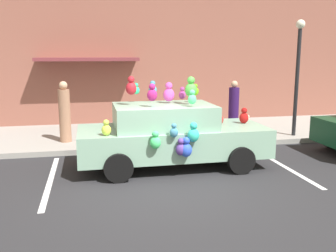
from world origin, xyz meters
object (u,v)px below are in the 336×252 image
(teddy_bear_on_sidewalk, at_px, (245,127))
(pedestrian_walking_past, at_px, (65,114))
(plush_covered_car, at_px, (171,134))
(pedestrian_by_lamp, at_px, (233,111))
(street_lamp_post, at_px, (298,65))

(teddy_bear_on_sidewalk, xyz_separation_m, pedestrian_walking_past, (-5.53, 0.44, 0.53))
(plush_covered_car, height_order, teddy_bear_on_sidewalk, plush_covered_car)
(plush_covered_car, relative_size, pedestrian_by_lamp, 2.55)
(street_lamp_post, bearing_deg, teddy_bear_on_sidewalk, 174.36)
(plush_covered_car, bearing_deg, teddy_bear_on_sidewalk, 37.24)
(street_lamp_post, relative_size, pedestrian_by_lamp, 2.03)
(pedestrian_walking_past, xyz_separation_m, pedestrian_by_lamp, (5.09, -0.55, -0.01))
(teddy_bear_on_sidewalk, relative_size, pedestrian_walking_past, 0.38)
(pedestrian_by_lamp, bearing_deg, pedestrian_walking_past, 173.80)
(plush_covered_car, relative_size, teddy_bear_on_sidewalk, 6.57)
(plush_covered_car, bearing_deg, street_lamp_post, 24.29)
(teddy_bear_on_sidewalk, xyz_separation_m, pedestrian_by_lamp, (-0.45, -0.11, 0.52))
(plush_covered_car, xyz_separation_m, street_lamp_post, (4.51, 2.03, 1.58))
(plush_covered_car, distance_m, street_lamp_post, 5.19)
(street_lamp_post, height_order, pedestrian_by_lamp, street_lamp_post)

